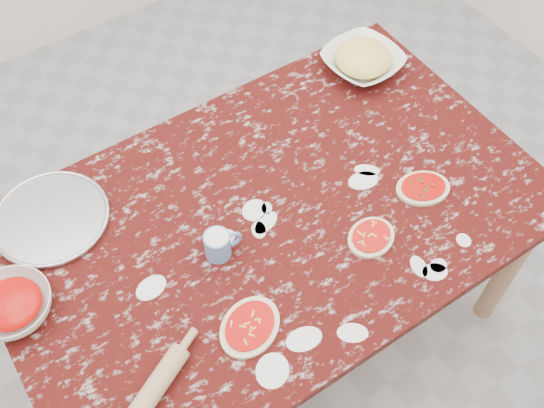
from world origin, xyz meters
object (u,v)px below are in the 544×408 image
Objects in this scene: worktable at (272,229)px; sauce_bowl at (13,306)px; cheese_bowl at (362,62)px; rolling_pin at (150,395)px; flour_mug at (219,244)px; pizza_tray at (52,219)px.

sauce_bowl is at bearing 171.33° from worktable.
cheese_bowl is 1.31m from rolling_pin.
flour_mug is at bearing -14.65° from sauce_bowl.
cheese_bowl reaches higher than pizza_tray.
rolling_pin reaches higher than worktable.
cheese_bowl is at bearing 29.37° from worktable.
worktable is 0.65m from pizza_tray.
pizza_tray is at bearing -180.00° from cheese_bowl.
rolling_pin is at bearing -90.03° from pizza_tray.
rolling_pin is (-0.55, -0.29, 0.11)m from worktable.
pizza_tray is (-0.55, 0.34, 0.09)m from worktable.
flour_mug reaches higher than worktable.
pizza_tray is 0.63m from rolling_pin.
flour_mug is (-0.80, -0.37, 0.01)m from cheese_bowl.
flour_mug reaches higher than cheese_bowl.
worktable is at bearing 8.40° from flour_mug.
sauce_bowl is 1.36m from cheese_bowl.
pizza_tray is 1.28× the size of cheese_bowl.
cheese_bowl is (1.15, 0.00, 0.03)m from pizza_tray.
cheese_bowl is 0.97× the size of rolling_pin.
rolling_pin is (-0.00, -0.63, 0.02)m from pizza_tray.
sauce_bowl is (-0.74, 0.11, 0.12)m from worktable.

